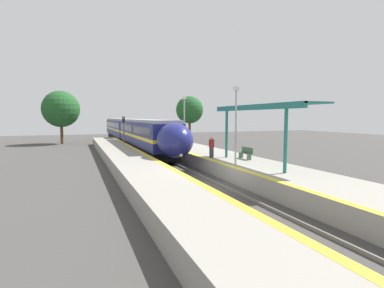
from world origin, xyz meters
name	(u,v)px	position (x,y,z in m)	size (l,w,h in m)	color
ground_plane	(209,187)	(0.00, 0.00, 0.00)	(120.00, 120.00, 0.00)	#423F3D
rail_left	(198,187)	(-0.72, 0.00, 0.07)	(0.08, 90.00, 0.15)	slate
rail_right	(220,185)	(0.72, 0.00, 0.07)	(0.08, 90.00, 0.15)	slate
train	(132,131)	(0.00, 26.15, 2.24)	(2.93, 42.94, 3.90)	black
platform_right	(264,174)	(3.90, 0.00, 0.51)	(4.37, 64.00, 1.03)	gray
platform_left	(154,183)	(-3.35, 0.00, 0.51)	(3.28, 64.00, 1.03)	gray
platform_bench	(246,153)	(4.58, 3.39, 1.49)	(0.44, 1.55, 0.89)	#4C6B4C
person_waiting	(212,147)	(2.50, 5.07, 1.86)	(0.36, 0.22, 1.63)	#333338
railway_signal	(124,130)	(-1.98, 20.46, 2.60)	(0.28, 0.28, 4.23)	#59595E
lamppost_near	(236,120)	(2.42, 1.15, 3.97)	(0.36, 0.20, 5.12)	#9E9EA3
lamppost_mid	(184,119)	(2.42, 11.14, 3.97)	(0.36, 0.20, 5.12)	#9E9EA3
station_canopy	(259,109)	(4.19, 1.18, 4.72)	(2.02, 10.06, 3.98)	#1E6B66
background_tree_left	(61,109)	(-9.42, 34.50, 5.40)	(5.60, 5.60, 8.22)	brown
background_tree_right	(190,110)	(11.59, 33.93, 5.44)	(4.84, 4.84, 7.88)	brown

